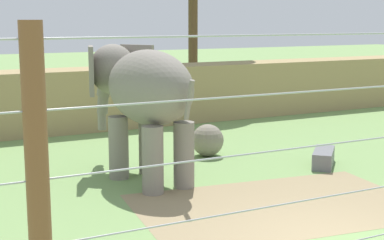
% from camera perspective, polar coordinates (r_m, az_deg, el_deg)
% --- Properties ---
extents(dirt_patch, '(6.42, 4.51, 0.01)m').
position_cam_1_polar(dirt_patch, '(12.77, 8.40, -8.25)').
color(dirt_patch, '#937F5B').
rests_on(dirt_patch, ground).
extents(embankment_wall, '(36.00, 1.80, 2.18)m').
position_cam_1_polar(embankment_wall, '(21.55, -8.78, 2.13)').
color(embankment_wall, tan).
rests_on(embankment_wall, ground).
extents(elephant, '(2.11, 4.42, 3.30)m').
position_cam_1_polar(elephant, '(14.24, -4.87, 2.71)').
color(elephant, gray).
rests_on(elephant, ground).
extents(enrichment_ball, '(0.93, 0.93, 0.93)m').
position_cam_1_polar(enrichment_ball, '(16.95, 1.53, -1.99)').
color(enrichment_ball, gray).
rests_on(enrichment_ball, ground).
extents(feed_trough, '(1.33, 1.35, 0.44)m').
position_cam_1_polar(feed_trough, '(16.28, 12.69, -3.61)').
color(feed_trough, slate).
rests_on(feed_trough, ground).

